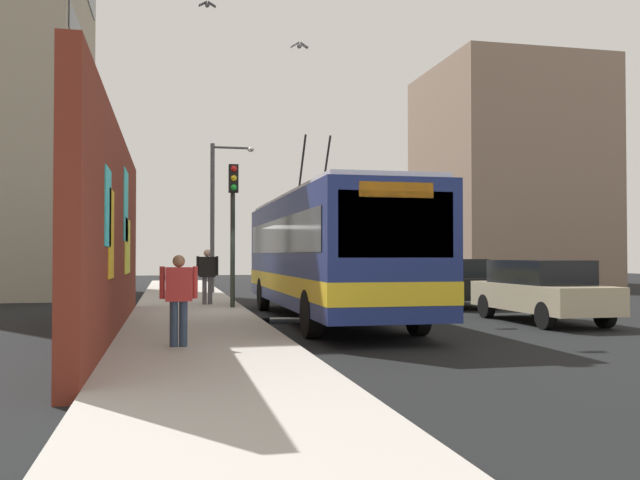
% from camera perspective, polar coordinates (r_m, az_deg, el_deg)
% --- Properties ---
extents(ground_plane, '(80.00, 80.00, 0.00)m').
position_cam_1_polar(ground_plane, '(19.43, -5.85, -6.29)').
color(ground_plane, black).
extents(sidewalk_slab, '(48.00, 3.20, 0.15)m').
position_cam_1_polar(sidewalk_slab, '(19.31, -10.60, -6.09)').
color(sidewalk_slab, '#ADA8A0').
rests_on(sidewalk_slab, ground_plane).
extents(graffiti_wall, '(13.41, 0.32, 4.29)m').
position_cam_1_polar(graffiti_wall, '(14.99, -16.74, 0.47)').
color(graffiti_wall, maroon).
rests_on(graffiti_wall, ground_plane).
extents(building_far_left, '(10.38, 6.57, 21.13)m').
position_cam_1_polar(building_far_left, '(33.36, -24.81, 14.26)').
color(building_far_left, '#9E937F').
rests_on(building_far_left, ground_plane).
extents(building_far_right, '(9.37, 8.87, 12.52)m').
position_cam_1_polar(building_far_right, '(41.58, 15.26, 5.07)').
color(building_far_right, gray).
rests_on(building_far_right, ground_plane).
extents(city_bus, '(11.38, 2.61, 5.04)m').
position_cam_1_polar(city_bus, '(17.93, 0.53, -0.92)').
color(city_bus, navy).
rests_on(city_bus, ground_plane).
extents(parked_car_champagne, '(4.55, 1.75, 1.58)m').
position_cam_1_polar(parked_car_champagne, '(18.35, 17.80, -3.93)').
color(parked_car_champagne, '#C6B793').
rests_on(parked_car_champagne, ground_plane).
extents(parked_car_black, '(4.81, 1.88, 1.58)m').
position_cam_1_polar(parked_car_black, '(23.65, 10.55, -3.35)').
color(parked_car_black, black).
rests_on(parked_car_black, ground_plane).
extents(parked_car_silver, '(4.33, 1.77, 1.58)m').
position_cam_1_polar(parked_car_silver, '(29.61, 5.73, -2.94)').
color(parked_car_silver, '#B7B7BC').
rests_on(parked_car_silver, ground_plane).
extents(pedestrian_midblock, '(0.23, 0.77, 1.74)m').
position_cam_1_polar(pedestrian_midblock, '(22.11, -9.34, -2.61)').
color(pedestrian_midblock, '#595960').
rests_on(pedestrian_midblock, sidewalk_slab).
extents(pedestrian_near_wall, '(0.22, 0.64, 1.56)m').
position_cam_1_polar(pedestrian_near_wall, '(11.99, -11.63, -4.36)').
color(pedestrian_near_wall, '#2D3F59').
rests_on(pedestrian_near_wall, sidewalk_slab).
extents(traffic_light, '(0.49, 0.28, 4.28)m').
position_cam_1_polar(traffic_light, '(20.68, -7.22, 2.41)').
color(traffic_light, '#2D382D').
rests_on(traffic_light, sidewalk_slab).
extents(street_lamp, '(0.44, 1.83, 6.22)m').
position_cam_1_polar(street_lamp, '(29.07, -8.48, 2.79)').
color(street_lamp, '#4C4C51').
rests_on(street_lamp, sidewalk_slab).
extents(curbside_puddle, '(1.79, 1.79, 0.00)m').
position_cam_1_polar(curbside_puddle, '(18.02, -3.39, -6.69)').
color(curbside_puddle, black).
rests_on(curbside_puddle, ground_plane).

